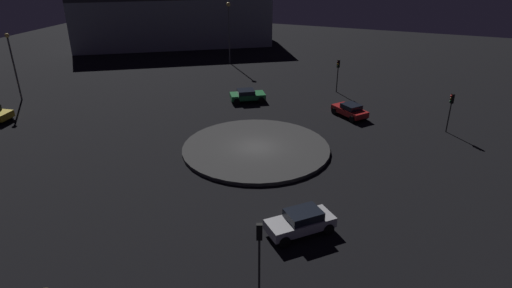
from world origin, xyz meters
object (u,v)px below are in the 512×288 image
object	(u,v)px
traffic_light_northeast	(451,105)
streetlamp_west	(12,59)
car_red	(350,110)
car_green	(247,95)
traffic_light_south	(259,243)
store_building	(173,18)
traffic_light_north	(338,69)
car_silver	(301,221)
streetlamp_northwest	(229,22)

from	to	relation	value
traffic_light_northeast	streetlamp_west	distance (m)	45.59
car_red	car_green	bearing A→B (deg)	-144.92
traffic_light_south	streetlamp_west	size ratio (longest dim) A/B	0.54
streetlamp_west	car_red	bearing A→B (deg)	11.59
car_red	traffic_light_south	bearing A→B (deg)	-51.61
streetlamp_west	store_building	world-z (taller)	store_building
car_red	traffic_light_north	size ratio (longest dim) A/B	1.05
traffic_light_northeast	traffic_light_south	world-z (taller)	traffic_light_south
car_silver	traffic_light_north	distance (m)	28.77
car_red	car_green	xyz separation A→B (m)	(-11.59, 0.88, -0.00)
traffic_light_northeast	car_red	bearing A→B (deg)	-37.59
streetlamp_northwest	store_building	xyz separation A→B (m)	(-14.82, 9.96, -1.67)
car_red	store_building	distance (m)	43.42
traffic_light_south	streetlamp_west	bearing A→B (deg)	41.27
streetlamp_northwest	traffic_light_south	bearing A→B (deg)	-65.08
traffic_light_north	traffic_light_south	xyz separation A→B (m)	(2.33, -33.98, 0.11)
streetlamp_west	traffic_light_south	bearing A→B (deg)	-28.21
car_red	store_building	world-z (taller)	store_building
traffic_light_north	streetlamp_northwest	bearing A→B (deg)	-104.24
car_green	store_building	distance (m)	34.18
car_red	traffic_light_south	distance (m)	26.44
streetlamp_northwest	store_building	distance (m)	17.94
traffic_light_north	traffic_light_northeast	bearing A→B (deg)	65.70
car_silver	store_building	world-z (taller)	store_building
car_silver	traffic_light_south	world-z (taller)	traffic_light_south
streetlamp_west	store_building	size ratio (longest dim) A/B	0.22
streetlamp_northwest	streetlamp_west	size ratio (longest dim) A/B	1.16
car_red	store_building	xyz separation A→B (m)	(-34.83, 25.68, 3.57)
traffic_light_northeast	streetlamp_northwest	world-z (taller)	streetlamp_northwest
store_building	traffic_light_northeast	bearing A→B (deg)	117.69
traffic_light_northeast	store_building	bearing A→B (deg)	-63.43
traffic_light_northeast	store_building	world-z (taller)	store_building
streetlamp_northwest	streetlamp_west	bearing A→B (deg)	-124.52
car_silver	car_red	size ratio (longest dim) A/B	1.04
traffic_light_north	streetlamp_west	distance (m)	36.37
car_green	traffic_light_south	distance (m)	29.49
streetlamp_northwest	store_building	world-z (taller)	streetlamp_northwest
traffic_light_northeast	traffic_light_north	xyz separation A→B (m)	(-12.00, 8.47, 0.08)
traffic_light_northeast	traffic_light_north	size ratio (longest dim) A/B	0.97
streetlamp_northwest	car_silver	bearing A→B (deg)	-60.96
car_silver	store_building	xyz separation A→B (m)	(-35.15, 46.58, 3.50)
traffic_light_north	streetlamp_northwest	size ratio (longest dim) A/B	0.45
traffic_light_north	store_building	bearing A→B (deg)	-108.48
traffic_light_north	traffic_light_south	distance (m)	34.06
store_building	streetlamp_northwest	bearing A→B (deg)	114.84
car_green	streetlamp_west	size ratio (longest dim) A/B	0.57
traffic_light_north	streetlamp_west	bearing A→B (deg)	-54.70
car_green	streetlamp_west	world-z (taller)	streetlamp_west
car_green	traffic_light_northeast	xyz separation A→B (m)	(20.78, -1.72, 1.96)
traffic_light_south	streetlamp_west	xyz separation A→B (m)	(-35.41, 18.99, 1.85)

